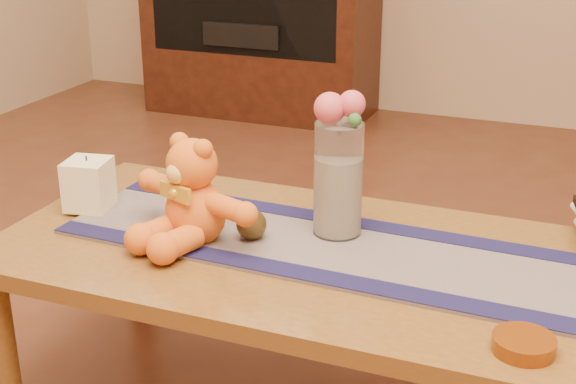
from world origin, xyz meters
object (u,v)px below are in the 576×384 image
at_px(glass_vase, 338,179).
at_px(amber_dish, 524,344).
at_px(teddy_bear, 195,191).
at_px(pillar_candle, 89,184).
at_px(bronze_ball, 251,224).

relative_size(glass_vase, amber_dish, 2.36).
bearing_deg(amber_dish, teddy_bear, 165.15).
bearing_deg(glass_vase, pillar_candle, -172.25).
bearing_deg(pillar_candle, amber_dish, -13.54).
relative_size(teddy_bear, amber_dish, 3.04).
bearing_deg(bronze_ball, pillar_candle, 177.42).
distance_m(glass_vase, amber_dish, 0.58).
relative_size(teddy_bear, pillar_candle, 2.74).
xyz_separation_m(teddy_bear, glass_vase, (0.29, 0.14, 0.02)).
distance_m(pillar_candle, bronze_ball, 0.45).
bearing_deg(glass_vase, bronze_ball, -148.41).
xyz_separation_m(pillar_candle, bronze_ball, (0.44, -0.02, -0.03)).
height_order(teddy_bear, glass_vase, glass_vase).
height_order(teddy_bear, bronze_ball, teddy_bear).
relative_size(pillar_candle, amber_dish, 1.11).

